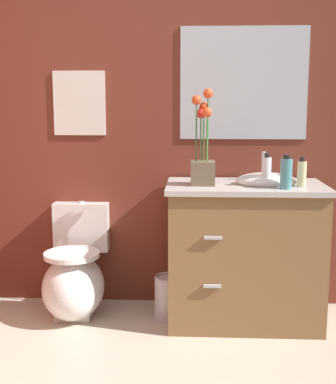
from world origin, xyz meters
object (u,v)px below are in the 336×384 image
toilet (75,278)px  trash_bin (169,297)px  lotion_bottle (302,173)px  wall_poster (79,103)px  soap_bottle (286,173)px  flower_vase (203,156)px  wall_mirror (244,83)px  hand_wash_bottle (267,171)px  vanity_cabinet (245,252)px

toilet → trash_bin: bearing=-1.5°
trash_bin → lotion_bottle: bearing=-6.3°
lotion_bottle → wall_poster: size_ratio=0.41×
soap_bottle → lotion_bottle: soap_bottle is taller
flower_vase → wall_poster: bearing=157.0°
trash_bin → wall_mirror: size_ratio=0.34×
hand_wash_bottle → trash_bin: (-0.57, 0.09, -0.80)m
flower_vase → wall_mirror: size_ratio=0.70×
vanity_cabinet → trash_bin: (-0.46, 0.01, -0.30)m
soap_bottle → wall_poster: 1.39m
soap_bottle → trash_bin: (-0.66, 0.17, -0.80)m
hand_wash_bottle → lotion_bottle: bearing=1.1°
wall_mirror → lotion_bottle: bearing=-49.8°
toilet → lotion_bottle: bearing=-4.2°
vanity_cabinet → lotion_bottle: bearing=-13.6°
wall_mirror → trash_bin: bearing=-148.3°
vanity_cabinet → wall_poster: (-1.05, 0.29, 0.89)m
hand_wash_bottle → wall_poster: (-1.16, 0.37, 0.39)m
toilet → hand_wash_bottle: bearing=-5.2°
vanity_cabinet → hand_wash_bottle: size_ratio=5.38×
vanity_cabinet → wall_poster: bearing=164.4°
vanity_cabinet → hand_wash_bottle: (0.11, -0.08, 0.50)m
hand_wash_bottle → wall_poster: wall_poster is taller
soap_bottle → wall_mirror: 0.71m
soap_bottle → hand_wash_bottle: same height
toilet → wall_poster: wall_poster is taller
lotion_bottle → wall_poster: 1.46m
flower_vase → lotion_bottle: (0.57, -0.03, -0.09)m
vanity_cabinet → hand_wash_bottle: bearing=-36.4°
toilet → soap_bottle: 1.45m
vanity_cabinet → trash_bin: bearing=178.6°
toilet → hand_wash_bottle: 1.36m
vanity_cabinet → soap_bottle: soap_bottle is taller
soap_bottle → trash_bin: 1.06m
vanity_cabinet → trash_bin: 0.55m
vanity_cabinet → lotion_bottle: vanity_cabinet is taller
toilet → soap_bottle: bearing=-8.6°
vanity_cabinet → wall_mirror: wall_mirror is taller
soap_bottle → hand_wash_bottle: bearing=138.8°
toilet → vanity_cabinet: 1.07m
vanity_cabinet → wall_poster: size_ratio=2.52×
wall_mirror → flower_vase: bearing=-127.4°
flower_vase → hand_wash_bottle: flower_vase is taller
soap_bottle → wall_mirror: (-0.21, 0.46, 0.51)m
wall_poster → hand_wash_bottle: bearing=-17.8°
flower_vase → trash_bin: size_ratio=2.05×
lotion_bottle → hand_wash_bottle: (-0.20, -0.00, 0.01)m
vanity_cabinet → lotion_bottle: 0.58m
soap_bottle → lotion_bottle: 0.14m
soap_bottle → wall_poster: bearing=160.0°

